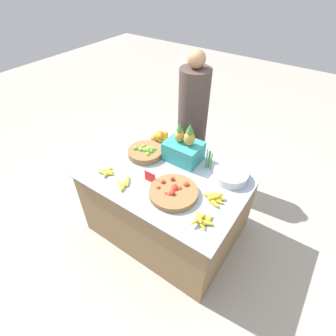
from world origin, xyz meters
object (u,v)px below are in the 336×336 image
(lime_bowl, at_px, (146,152))
(vendor_person, at_px, (192,128))
(price_sign, at_px, (150,177))
(produce_crate, at_px, (184,149))
(metal_bowl, at_px, (230,175))
(tomato_basket, at_px, (173,192))

(lime_bowl, distance_m, vendor_person, 0.78)
(price_sign, xyz_separation_m, produce_crate, (0.07, 0.44, 0.07))
(price_sign, xyz_separation_m, vendor_person, (-0.20, 1.04, -0.10))
(price_sign, relative_size, produce_crate, 0.27)
(metal_bowl, relative_size, vendor_person, 0.19)
(tomato_basket, height_order, metal_bowl, tomato_basket)
(lime_bowl, bearing_deg, price_sign, -45.52)
(lime_bowl, distance_m, tomato_basket, 0.60)
(vendor_person, bearing_deg, metal_bowl, -38.60)
(tomato_basket, xyz_separation_m, vendor_person, (-0.45, 1.06, -0.07))
(price_sign, bearing_deg, vendor_person, 98.72)
(price_sign, height_order, produce_crate, produce_crate)
(tomato_basket, relative_size, metal_bowl, 1.34)
(lime_bowl, height_order, price_sign, lime_bowl)
(metal_bowl, bearing_deg, vendor_person, 141.40)
(vendor_person, bearing_deg, price_sign, -79.42)
(lime_bowl, distance_m, price_sign, 0.39)
(metal_bowl, height_order, vendor_person, vendor_person)
(tomato_basket, bearing_deg, metal_bowl, 56.24)
(price_sign, relative_size, vendor_person, 0.07)
(tomato_basket, distance_m, produce_crate, 0.49)
(lime_bowl, relative_size, tomato_basket, 0.83)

